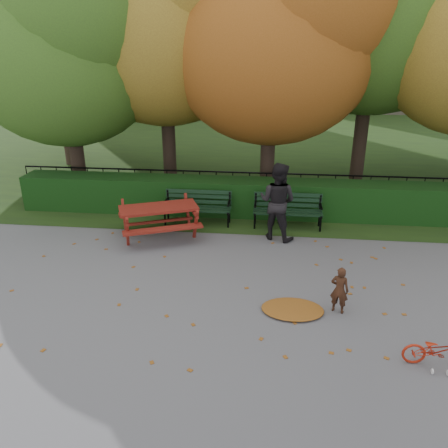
# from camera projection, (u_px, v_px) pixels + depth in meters

# --- Properties ---
(ground) EXTENTS (90.00, 90.00, 0.00)m
(ground) POSITION_uv_depth(u_px,v_px,m) (234.00, 297.00, 8.39)
(ground) COLOR slate
(ground) RESTS_ON ground
(grass_strip) EXTENTS (90.00, 90.00, 0.00)m
(grass_strip) POSITION_uv_depth(u_px,v_px,m) (259.00, 145.00, 21.27)
(grass_strip) COLOR #1D3214
(grass_strip) RESTS_ON ground
(building_right) EXTENTS (9.00, 6.00, 12.00)m
(building_right) POSITION_uv_depth(u_px,v_px,m) (381.00, 23.00, 31.08)
(building_right) COLOR gray
(building_right) RESTS_ON ground
(hedge) EXTENTS (13.00, 0.90, 1.00)m
(hedge) POSITION_uv_depth(u_px,v_px,m) (248.00, 197.00, 12.34)
(hedge) COLOR black
(hedge) RESTS_ON ground
(iron_fence) EXTENTS (14.00, 0.04, 1.02)m
(iron_fence) POSITION_uv_depth(u_px,v_px,m) (249.00, 188.00, 13.07)
(iron_fence) COLOR black
(iron_fence) RESTS_ON ground
(tree_a) EXTENTS (5.88, 5.60, 7.48)m
(tree_a) POSITION_uv_depth(u_px,v_px,m) (70.00, 44.00, 12.33)
(tree_a) COLOR #32201B
(tree_a) RESTS_ON ground
(tree_b) EXTENTS (6.72, 6.40, 8.79)m
(tree_b) POSITION_uv_depth(u_px,v_px,m) (173.00, 12.00, 12.80)
(tree_b) COLOR #32201B
(tree_b) RESTS_ON ground
(tree_c) EXTENTS (6.30, 6.00, 8.00)m
(tree_c) POSITION_uv_depth(u_px,v_px,m) (284.00, 32.00, 11.97)
(tree_c) COLOR #32201B
(tree_c) RESTS_ON ground
(tree_f) EXTENTS (6.93, 6.60, 9.19)m
(tree_f) POSITION_uv_depth(u_px,v_px,m) (58.00, 9.00, 15.45)
(tree_f) COLOR #32201B
(tree_f) RESTS_ON ground
(bench_left) EXTENTS (1.80, 0.57, 0.88)m
(bench_left) POSITION_uv_depth(u_px,v_px,m) (198.00, 205.00, 11.73)
(bench_left) COLOR black
(bench_left) RESTS_ON ground
(bench_right) EXTENTS (1.80, 0.57, 0.88)m
(bench_right) POSITION_uv_depth(u_px,v_px,m) (288.00, 208.00, 11.49)
(bench_right) COLOR black
(bench_right) RESTS_ON ground
(picnic_table) EXTENTS (2.33, 2.13, 0.92)m
(picnic_table) POSITION_uv_depth(u_px,v_px,m) (159.00, 214.00, 10.79)
(picnic_table) COLOR maroon
(picnic_table) RESTS_ON ground
(leaf_pile) EXTENTS (1.31, 1.07, 0.08)m
(leaf_pile) POSITION_uv_depth(u_px,v_px,m) (293.00, 309.00, 7.93)
(leaf_pile) COLOR brown
(leaf_pile) RESTS_ON ground
(leaf_scatter) EXTENTS (9.00, 5.70, 0.01)m
(leaf_scatter) POSITION_uv_depth(u_px,v_px,m) (235.00, 289.00, 8.67)
(leaf_scatter) COLOR brown
(leaf_scatter) RESTS_ON ground
(child) EXTENTS (0.38, 0.31, 0.89)m
(child) POSITION_uv_depth(u_px,v_px,m) (340.00, 290.00, 7.77)
(child) COLOR #381E12
(child) RESTS_ON ground
(adult) EXTENTS (1.15, 1.04, 1.93)m
(adult) POSITION_uv_depth(u_px,v_px,m) (277.00, 201.00, 10.61)
(adult) COLOR black
(adult) RESTS_ON ground
(bicycle) EXTENTS (1.04, 0.39, 0.54)m
(bicycle) POSITION_uv_depth(u_px,v_px,m) (438.00, 350.00, 6.50)
(bicycle) COLOR #B02410
(bicycle) RESTS_ON ground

